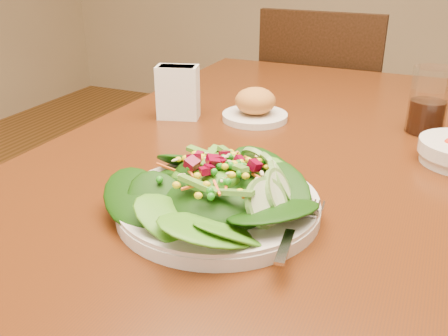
{
  "coord_description": "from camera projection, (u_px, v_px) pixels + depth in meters",
  "views": [
    {
      "loc": [
        0.23,
        -0.84,
        1.1
      ],
      "look_at": [
        -0.03,
        -0.26,
        0.81
      ],
      "focal_mm": 40.0,
      "sensor_mm": 36.0,
      "label": 1
    }
  ],
  "objects": [
    {
      "name": "dining_table",
      "position": [
        292.0,
        198.0,
        0.97
      ],
      "size": [
        0.9,
        1.4,
        0.75
      ],
      "color": "#471E07",
      "rests_on": "ground_plane"
    },
    {
      "name": "bread_plate",
      "position": [
        255.0,
        107.0,
        1.08
      ],
      "size": [
        0.14,
        0.14,
        0.07
      ],
      "color": "silver",
      "rests_on": "dining_table"
    },
    {
      "name": "chair_far",
      "position": [
        322.0,
        129.0,
        1.83
      ],
      "size": [
        0.43,
        0.43,
        0.91
      ],
      "rotation": [
        0.0,
        0.0,
        3.12
      ],
      "color": "black",
      "rests_on": "ground_plane"
    },
    {
      "name": "napkin_holder",
      "position": [
        178.0,
        91.0,
        1.08
      ],
      "size": [
        0.1,
        0.07,
        0.12
      ],
      "rotation": [
        0.0,
        0.0,
        0.29
      ],
      "color": "white",
      "rests_on": "dining_table"
    },
    {
      "name": "drinking_glass",
      "position": [
        428.0,
        105.0,
        1.0
      ],
      "size": [
        0.08,
        0.08,
        0.13
      ],
      "color": "silver",
      "rests_on": "dining_table"
    },
    {
      "name": "salad_plate",
      "position": [
        225.0,
        195.0,
        0.7
      ],
      "size": [
        0.29,
        0.29,
        0.08
      ],
      "rotation": [
        0.0,
        0.0,
        0.28
      ],
      "color": "silver",
      "rests_on": "dining_table"
    }
  ]
}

